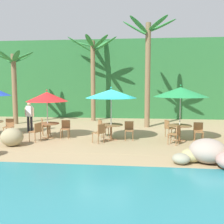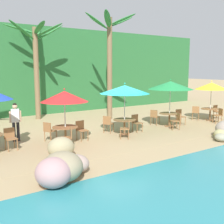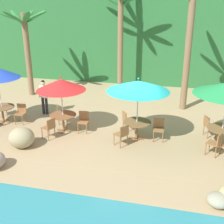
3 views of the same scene
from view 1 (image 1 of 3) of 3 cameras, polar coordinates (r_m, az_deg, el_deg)
ground_plane at (r=12.70m, az=-1.70°, el=-5.93°), size 120.00×120.00×0.00m
terrace_deck at (r=12.70m, az=-1.70°, el=-5.91°), size 18.00×5.20×0.01m
foliage_backdrop at (r=21.37m, az=1.65°, el=7.07°), size 28.00×2.40×6.00m
rock_seawall at (r=9.17m, az=2.84°, el=-8.21°), size 17.55×3.22×0.92m
chair_blue_seaward at (r=14.45m, az=-21.37°, el=-2.81°), size 0.44×0.45×0.87m
umbrella_red at (r=13.06m, az=-13.89°, el=3.23°), size 2.00×2.00×2.38m
dining_table_red at (r=13.20m, az=-13.73°, el=-2.93°), size 1.10×1.10×0.74m
chair_red_seaward at (r=13.10m, az=-10.03°, el=-3.36°), size 0.45×0.46×0.87m
chair_red_inland at (r=14.04m, az=-14.43°, el=-2.82°), size 0.57×0.56×0.87m
chair_red_left at (r=12.55m, az=-16.06°, el=-3.92°), size 0.56×0.55×0.87m
umbrella_teal at (r=12.29m, az=-0.20°, el=3.99°), size 2.39×2.39×2.51m
dining_table_teal at (r=12.45m, az=-0.20°, el=-3.29°), size 1.10×1.10×0.74m
chair_teal_seaward at (r=12.54m, az=3.71°, el=-3.71°), size 0.44×0.45×0.87m
chair_teal_inland at (r=13.19m, az=-2.15°, el=-3.20°), size 0.59×0.58×0.87m
chair_teal_left at (r=11.80m, az=-2.70°, el=-4.32°), size 0.59×0.59×0.87m
umbrella_green at (r=12.46m, az=14.63°, el=4.20°), size 2.47×2.47×2.61m
dining_table_green at (r=12.62m, az=14.42°, el=-3.35°), size 1.10×1.10×0.74m
chair_green_seaward at (r=12.81m, az=18.19°, el=-3.79°), size 0.45×0.46×0.87m
chair_green_inland at (r=13.32m, az=12.18°, el=-3.25°), size 0.56×0.55×0.87m
chair_green_left at (r=11.82m, az=13.59°, el=-4.48°), size 0.57×0.56×0.87m
palm_tree_nearest at (r=18.54m, az=-20.45°, el=7.80°), size 2.81×2.95×4.74m
palm_tree_second at (r=19.00m, az=-4.17°, el=10.58°), size 3.59×3.70×5.92m
palm_tree_third at (r=16.26m, az=7.80°, el=11.88°), size 3.22×2.95×6.46m
waiter_in_white at (r=15.24m, az=-17.41°, el=-0.42°), size 0.52×0.29×1.70m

